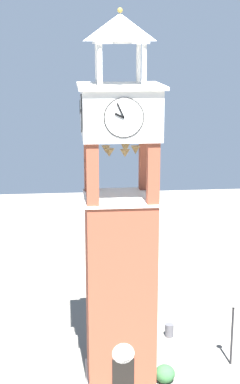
% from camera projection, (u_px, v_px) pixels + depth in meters
% --- Properties ---
extents(ground, '(80.00, 80.00, 0.00)m').
position_uv_depth(ground, '(120.00, 380.00, 30.89)').
color(ground, gray).
extents(clock_tower, '(3.95, 3.95, 18.88)m').
position_uv_depth(clock_tower, '(120.00, 244.00, 28.99)').
color(clock_tower, brown).
rests_on(clock_tower, ground).
extents(lamp_post, '(0.36, 0.36, 3.78)m').
position_uv_depth(lamp_post, '(233.00, 321.00, 31.83)').
color(lamp_post, black).
rests_on(lamp_post, ground).
extents(trash_bin, '(0.52, 0.52, 0.80)m').
position_uv_depth(trash_bin, '(169.00, 330.00, 35.43)').
color(trash_bin, '#4C4C51').
rests_on(trash_bin, ground).
extents(shrub_near_entry, '(1.07, 1.07, 0.94)m').
position_uv_depth(shrub_near_entry, '(165.00, 374.00, 30.66)').
color(shrub_near_entry, '#336638').
rests_on(shrub_near_entry, ground).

